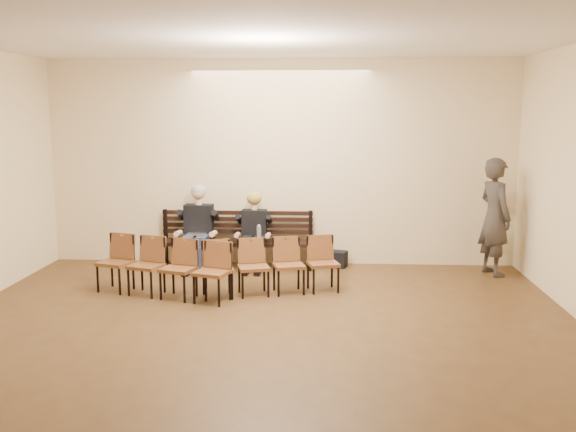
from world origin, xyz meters
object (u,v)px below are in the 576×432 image
water_bottle (259,239)px  passerby (495,208)px  seated_man (198,227)px  laptop (196,237)px  chair_row_back (162,268)px  chair_row_front (271,267)px  seated_woman (254,234)px  bag (336,259)px  bench (236,254)px

water_bottle → passerby: bearing=2.4°
seated_man → laptop: (-0.01, -0.12, -0.14)m
chair_row_back → chair_row_front: bearing=25.4°
seated_man → chair_row_back: (-0.18, -1.70, -0.29)m
seated_woman → laptop: size_ratio=3.88×
laptop → bag: 2.38m
seated_man → bag: seated_man is taller
seated_woman → laptop: (-0.95, -0.12, -0.03)m
bag → seated_man: bearing=-174.6°
seated_man → bag: (2.32, 0.22, -0.57)m
water_bottle → chair_row_front: chair_row_front is taller
bench → laptop: laptop is taller
seated_woman → bench: bearing=159.4°
passerby → bag: bearing=62.2°
chair_row_back → seated_woman: bearing=74.0°
water_bottle → seated_woman: bearing=112.1°
laptop → seated_woman: bearing=-1.9°
seated_man → chair_row_front: seated_man is taller
seated_woman → bag: bearing=9.1°
passerby → chair_row_front: size_ratio=1.10×
bench → seated_woman: bearing=-20.6°
bench → water_bottle: bearing=-43.4°
seated_man → water_bottle: seated_man is taller
bag → chair_row_front: (-0.95, -1.70, 0.27)m
chair_row_front → water_bottle: bearing=88.5°
seated_man → passerby: bearing=-1.6°
seated_man → seated_woman: seated_man is taller
water_bottle → chair_row_front: size_ratio=0.12×
chair_row_front → chair_row_back: bearing=172.0°
chair_row_front → bag: bearing=45.0°
chair_row_front → laptop: bearing=119.4°
seated_woman → bag: seated_woman is taller
water_bottle → chair_row_front: 1.24m
bag → passerby: (2.54, -0.35, 0.96)m
bench → laptop: 0.75m
chair_row_back → passerby: bearing=34.8°
passerby → chair_row_front: (-3.49, -1.35, -0.68)m
seated_man → laptop: 0.19m
seated_man → water_bottle: 1.11m
bag → chair_row_back: (-2.50, -1.92, 0.28)m
laptop → chair_row_front: chair_row_front is taller
laptop → chair_row_back: chair_row_back is taller
laptop → bench: bearing=11.8°
bench → bag: bearing=3.4°
chair_row_front → chair_row_back: size_ratio=0.97×
bench → seated_man: size_ratio=1.84×
seated_woman → water_bottle: bearing=-67.9°
bag → chair_row_front: bearing=-119.2°
bag → chair_row_front: chair_row_front is taller
seated_man → water_bottle: size_ratio=5.99×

